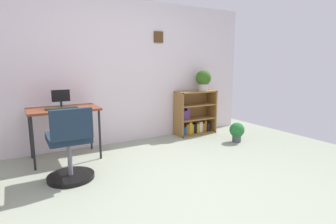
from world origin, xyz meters
TOP-DOWN VIEW (x-y plane):
  - ground_plane at (0.00, 0.00)m, footprint 6.24×6.24m
  - wall_back at (0.00, 2.15)m, footprint 5.20×0.12m
  - desk at (-0.79, 1.73)m, footprint 0.91×0.57m
  - monitor at (-0.81, 1.78)m, footprint 0.23×0.15m
  - keyboard at (-0.82, 1.66)m, footprint 0.40×0.11m
  - office_chair at (-0.87, 0.94)m, footprint 0.52×0.55m
  - bookshelf_low at (1.52, 1.95)m, footprint 0.77×0.30m
  - potted_plant_on_shelf at (1.69, 1.90)m, footprint 0.28×0.28m
  - potted_plant_floor at (1.83, 1.13)m, footprint 0.25×0.25m

SIDE VIEW (x-z plane):
  - ground_plane at x=0.00m, z-range 0.00..0.00m
  - potted_plant_floor at x=1.83m, z-range 0.02..0.35m
  - bookshelf_low at x=1.52m, z-range -0.05..0.75m
  - office_chair at x=-0.87m, z-range -0.05..0.80m
  - desk at x=-0.79m, z-range 0.29..1.00m
  - keyboard at x=-0.82m, z-range 0.71..0.73m
  - monitor at x=-0.81m, z-range 0.71..0.96m
  - potted_plant_on_shelf at x=1.69m, z-range 0.83..1.20m
  - wall_back at x=0.00m, z-range 0.00..2.31m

